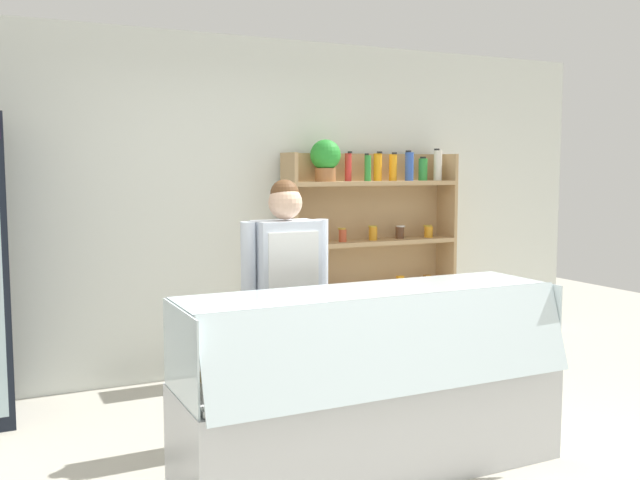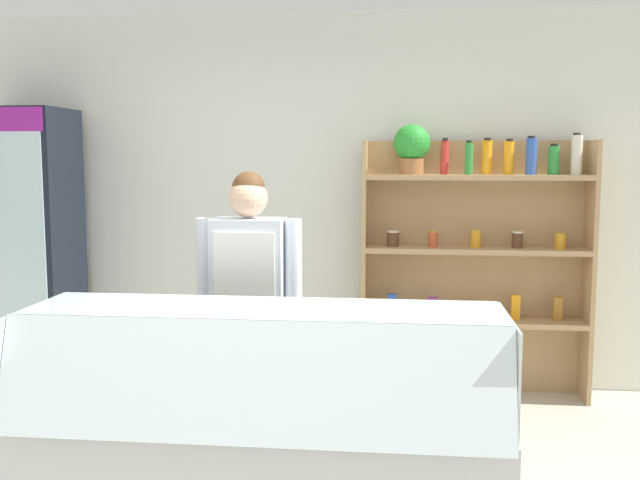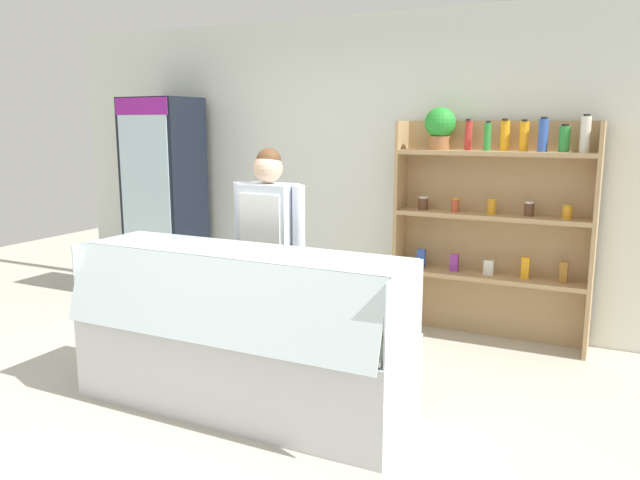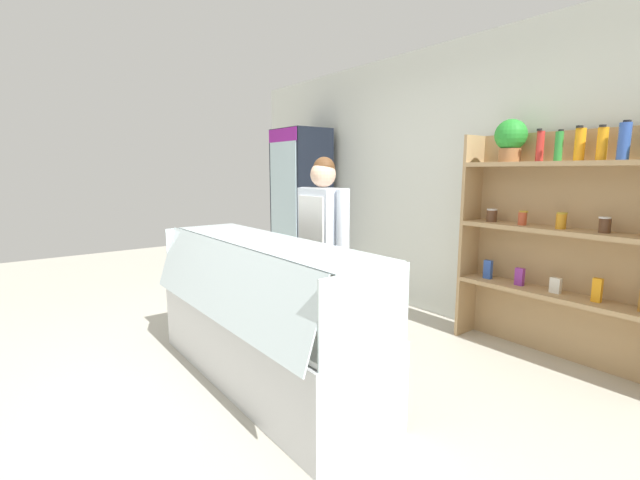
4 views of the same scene
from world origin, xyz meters
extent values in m
plane|color=#B7B2A3|center=(0.00, 0.00, 0.00)|extent=(12.00, 12.00, 0.00)
cube|color=silver|center=(0.00, 2.28, 1.35)|extent=(6.80, 0.10, 2.70)
cube|color=black|center=(-2.08, 1.86, 1.00)|extent=(0.67, 0.55, 2.01)
cube|color=silver|center=(-2.08, 1.58, 1.00)|extent=(0.59, 0.01, 1.81)
cube|color=#8C1E8C|center=(-2.08, 1.58, 1.92)|extent=(0.63, 0.01, 0.16)
cylinder|color=orange|center=(-2.29, 1.65, 0.35)|extent=(0.07, 0.07, 0.20)
cylinder|color=red|center=(-2.15, 1.65, 0.33)|extent=(0.06, 0.06, 0.15)
cylinder|color=red|center=(-2.01, 1.65, 0.34)|extent=(0.07, 0.07, 0.19)
cylinder|color=#9E6623|center=(-1.88, 1.65, 0.33)|extent=(0.06, 0.06, 0.16)
cylinder|color=purple|center=(-2.26, 1.65, 0.88)|extent=(0.06, 0.06, 0.18)
cylinder|color=#2D8C38|center=(-2.08, 1.65, 0.88)|extent=(0.06, 0.06, 0.19)
cylinder|color=#2D8C38|center=(-1.90, 1.65, 0.89)|extent=(0.05, 0.05, 0.21)
cylinder|color=#9E6623|center=(-2.29, 1.65, 1.43)|extent=(0.06, 0.06, 0.21)
cylinder|color=#2D8C38|center=(-2.15, 1.65, 1.40)|extent=(0.06, 0.06, 0.16)
cylinder|color=#3356B2|center=(-2.01, 1.65, 1.43)|extent=(0.06, 0.06, 0.21)
cylinder|color=purple|center=(-1.88, 1.65, 1.40)|extent=(0.07, 0.07, 0.15)
cube|color=tan|center=(1.10, 2.15, 0.89)|extent=(1.56, 0.02, 1.78)
cube|color=tan|center=(0.33, 2.01, 0.89)|extent=(0.03, 0.28, 1.78)
cube|color=tan|center=(1.10, 2.01, 0.53)|extent=(1.50, 0.28, 0.04)
cube|color=tan|center=(1.10, 2.01, 1.03)|extent=(1.50, 0.28, 0.04)
cube|color=tan|center=(1.10, 2.01, 1.53)|extent=(1.50, 0.28, 0.04)
cylinder|color=#996038|center=(0.65, 2.01, 1.60)|extent=(0.17, 0.17, 0.11)
sphere|color=green|center=(0.65, 2.01, 1.77)|extent=(0.25, 0.25, 0.25)
cylinder|color=red|center=(0.88, 2.04, 1.67)|extent=(0.06, 0.06, 0.23)
cylinder|color=black|center=(0.88, 2.01, 1.79)|extent=(0.04, 0.04, 0.02)
cylinder|color=#2D8C38|center=(1.04, 1.99, 1.66)|extent=(0.06, 0.06, 0.21)
cylinder|color=black|center=(1.04, 2.01, 1.77)|extent=(0.04, 0.04, 0.02)
cylinder|color=orange|center=(1.16, 2.04, 1.67)|extent=(0.07, 0.07, 0.23)
cylinder|color=black|center=(1.16, 2.01, 1.79)|extent=(0.05, 0.05, 0.02)
cylinder|color=orange|center=(1.31, 2.03, 1.66)|extent=(0.07, 0.07, 0.23)
cylinder|color=black|center=(1.31, 2.01, 1.78)|extent=(0.04, 0.04, 0.02)
cylinder|color=#3356B2|center=(1.45, 1.99, 1.67)|extent=(0.07, 0.07, 0.24)
cylinder|color=black|center=(1.45, 2.01, 1.80)|extent=(0.05, 0.05, 0.02)
cylinder|color=brown|center=(0.53, 2.01, 1.10)|extent=(0.08, 0.08, 0.10)
cylinder|color=silver|center=(0.53, 2.01, 1.16)|extent=(0.09, 0.09, 0.01)
cylinder|color=#BF4C2D|center=(0.81, 2.00, 1.10)|extent=(0.07, 0.07, 0.10)
cylinder|color=gold|center=(0.81, 2.01, 1.16)|extent=(0.07, 0.07, 0.01)
cylinder|color=orange|center=(1.10, 2.00, 1.11)|extent=(0.07, 0.07, 0.11)
cylinder|color=gold|center=(1.10, 2.01, 1.17)|extent=(0.07, 0.07, 0.01)
cylinder|color=brown|center=(1.38, 2.03, 1.10)|extent=(0.07, 0.07, 0.10)
cylinder|color=silver|center=(1.38, 2.01, 1.16)|extent=(0.08, 0.08, 0.01)
cube|color=#3356B2|center=(0.53, 2.01, 0.63)|extent=(0.07, 0.04, 0.16)
cube|color=purple|center=(0.81, 2.01, 0.62)|extent=(0.07, 0.04, 0.14)
cube|color=silver|center=(1.10, 2.01, 0.61)|extent=(0.08, 0.04, 0.12)
cube|color=orange|center=(1.38, 2.01, 0.64)|extent=(0.06, 0.04, 0.17)
cube|color=silver|center=(-0.02, 0.08, 0.28)|extent=(2.13, 0.65, 0.55)
cube|color=white|center=(-0.02, 0.08, 0.57)|extent=(2.07, 0.59, 0.03)
cube|color=silver|center=(-0.02, -0.23, 0.78)|extent=(2.09, 0.16, 0.47)
cube|color=silver|center=(-0.02, 0.13, 1.00)|extent=(2.09, 0.49, 0.01)
cube|color=silver|center=(-1.08, 0.08, 0.78)|extent=(0.01, 0.61, 0.45)
cube|color=silver|center=(1.03, 0.08, 0.78)|extent=(0.01, 0.61, 0.45)
cube|color=tan|center=(-0.86, 0.16, 0.61)|extent=(0.17, 0.14, 0.06)
cube|color=white|center=(-0.86, -0.04, 0.61)|extent=(0.05, 0.03, 0.02)
cube|color=tan|center=(-0.52, 0.16, 0.61)|extent=(0.16, 0.12, 0.04)
cube|color=white|center=(-0.52, -0.04, 0.61)|extent=(0.05, 0.03, 0.02)
cube|color=beige|center=(-0.19, 0.16, 0.61)|extent=(0.16, 0.12, 0.04)
cube|color=white|center=(-0.19, -0.04, 0.61)|extent=(0.05, 0.03, 0.02)
cube|color=tan|center=(0.15, 0.16, 0.61)|extent=(0.16, 0.12, 0.05)
cube|color=white|center=(0.15, -0.04, 0.61)|extent=(0.05, 0.03, 0.02)
cube|color=beige|center=(0.48, 0.16, 0.61)|extent=(0.17, 0.11, 0.06)
cube|color=white|center=(0.48, -0.04, 0.61)|extent=(0.05, 0.03, 0.02)
cube|color=beige|center=(0.82, 0.16, 0.61)|extent=(0.16, 0.12, 0.04)
cube|color=white|center=(0.82, -0.04, 0.61)|extent=(0.05, 0.03, 0.02)
cylinder|color=#C1706B|center=(-0.91, -0.02, 0.64)|extent=(0.17, 0.13, 0.11)
cylinder|color=#A35B4C|center=(-0.69, -0.02, 0.65)|extent=(0.16, 0.14, 0.12)
cylinder|color=#A35B4C|center=(-0.47, -0.02, 0.65)|extent=(0.17, 0.15, 0.12)
cylinder|color=white|center=(0.51, 0.00, 0.70)|extent=(0.07, 0.07, 0.22)
cylinder|color=white|center=(0.61, 0.00, 0.69)|extent=(0.07, 0.07, 0.21)
cylinder|color=#4C4233|center=(-0.31, 0.78, 0.37)|extent=(0.13, 0.13, 0.74)
cylinder|color=#4C4233|center=(-0.14, 0.78, 0.37)|extent=(0.13, 0.13, 0.74)
cube|color=silver|center=(-0.23, 0.78, 1.04)|extent=(0.38, 0.24, 0.61)
cube|color=white|center=(-0.23, 0.66, 0.71)|extent=(0.32, 0.01, 1.13)
cylinder|color=silver|center=(-0.47, 0.78, 1.07)|extent=(0.09, 0.09, 0.55)
cylinder|color=silver|center=(0.01, 0.78, 1.07)|extent=(0.09, 0.09, 0.55)
sphere|color=#D8AD8E|center=(-0.23, 0.78, 1.45)|extent=(0.21, 0.21, 0.21)
sphere|color=brown|center=(-0.23, 0.79, 1.50)|extent=(0.18, 0.18, 0.18)
camera|label=1|loc=(-1.92, -3.19, 1.66)|focal=40.00mm
camera|label=2|loc=(0.56, -2.93, 1.66)|focal=40.00mm
camera|label=3|loc=(2.05, -3.00, 1.77)|focal=35.00mm
camera|label=4|loc=(2.51, -1.35, 1.48)|focal=24.00mm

